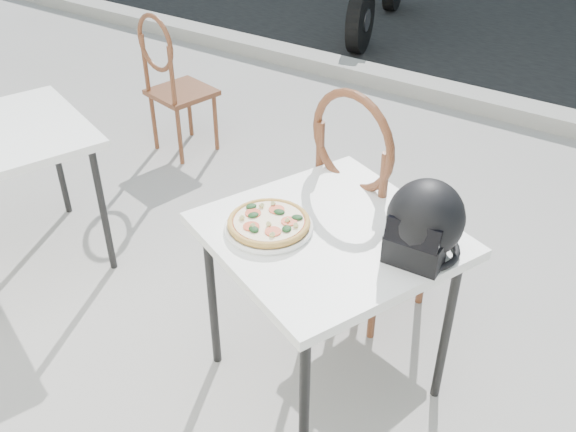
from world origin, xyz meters
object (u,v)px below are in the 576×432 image
Objects in this scene: plate at (269,227)px; cafe_chair_side at (171,78)px; helmet at (424,223)px; cafe_chair_main at (365,195)px; cafe_table_main at (329,246)px; pizza at (269,222)px.

cafe_chair_side reaches higher than plate.
plate is 0.56m from helmet.
cafe_chair_main is (0.09, 0.58, -0.14)m from plate.
cafe_table_main is 0.48m from cafe_chair_main.
cafe_chair_main is at bearing 101.64° from cafe_table_main.
cafe_table_main is at bearing 160.52° from cafe_chair_side.
cafe_chair_main is at bearing 170.91° from cafe_chair_side.
helmet reaches higher than pizza.
pizza is 0.39× the size of cafe_chair_side.
pizza is 0.33× the size of cafe_chair_main.
cafe_chair_main reaches higher than cafe_table_main.
cafe_chair_main is at bearing 81.08° from pizza.
plate is 1.37× the size of helmet.
cafe_chair_main is (0.09, 0.58, -0.16)m from pizza.
plate is at bearing -89.19° from pizza.
plate is 0.41× the size of cafe_chair_side.
cafe_table_main is at bearing 31.84° from pizza.
pizza reaches higher than cafe_table_main.
cafe_chair_side is at bearing 148.34° from cafe_table_main.
cafe_chair_side is (-1.69, 1.28, -0.26)m from pizza.
cafe_chair_side is (-1.88, 1.16, -0.16)m from cafe_table_main.
helmet is at bearing 19.83° from plate.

